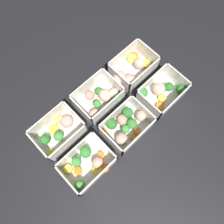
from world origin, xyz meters
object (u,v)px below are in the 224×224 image
container_near_center (126,125)px  container_far_right (130,71)px  container_far_center (101,99)px  container_far_left (59,131)px  container_near_left (88,164)px  container_near_right (161,92)px

container_near_center → container_far_right: same height
container_near_center → container_far_center: same height
container_far_center → container_far_right: size_ratio=0.87×
container_far_center → container_far_left: bearing=176.5°
container_far_left → container_far_center: bearing=-3.5°
container_near_left → container_far_left: 0.15m
container_near_left → container_far_left: (0.00, 0.15, 0.00)m
container_near_left → container_near_right: same height
container_near_center → container_near_right: (0.18, -0.00, 0.00)m
container_near_left → container_far_right: same height
container_far_left → container_far_center: 0.19m
container_near_center → container_far_left: same height
container_near_left → container_far_right: size_ratio=0.87×
container_near_right → container_far_right: (-0.02, 0.14, -0.00)m
container_near_left → container_far_right: bearing=22.5°
container_near_left → container_near_center: size_ratio=0.93×
container_near_left → container_far_center: (0.19, 0.14, 0.00)m
container_far_left → container_far_center: (0.19, -0.01, 0.00)m
container_near_center → container_far_right: size_ratio=0.93×
container_near_left → container_near_right: (0.37, 0.00, 0.00)m
container_near_center → container_far_right: (0.16, 0.14, -0.00)m
container_near_right → container_near_left: bearing=-179.3°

